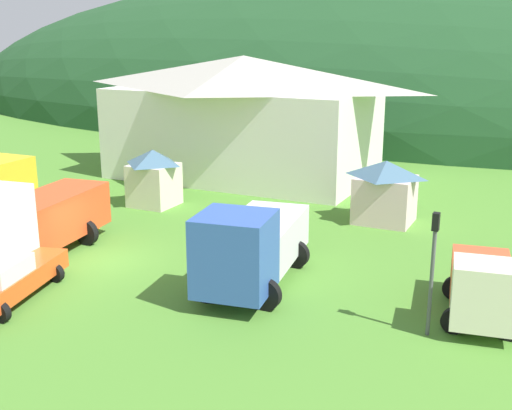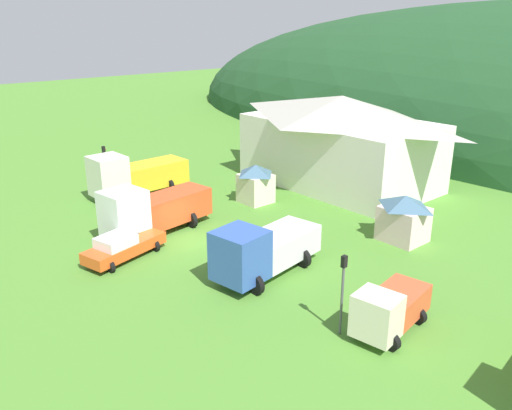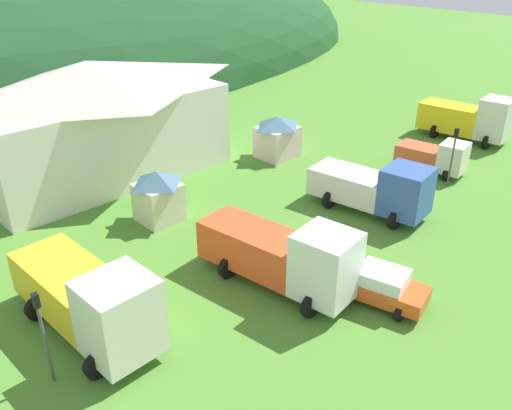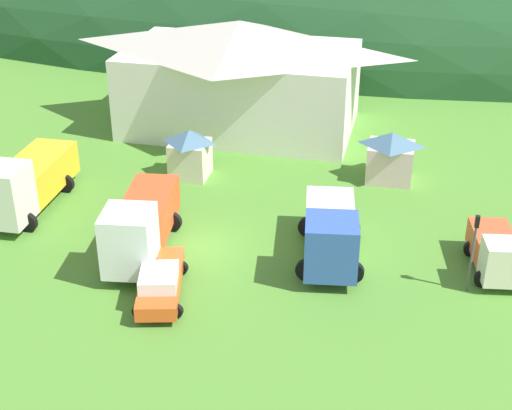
{
  "view_description": "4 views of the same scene",
  "coord_description": "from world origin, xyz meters",
  "px_view_note": "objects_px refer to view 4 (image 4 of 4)",
  "views": [
    {
      "loc": [
        16.43,
        -19.66,
        9.19
      ],
      "look_at": [
        4.13,
        5.8,
        1.46
      ],
      "focal_mm": 44.96,
      "sensor_mm": 36.0,
      "label": 1
    },
    {
      "loc": [
        26.41,
        -17.39,
        13.73
      ],
      "look_at": [
        1.48,
        4.24,
        1.92
      ],
      "focal_mm": 36.6,
      "sensor_mm": 36.0,
      "label": 2
    },
    {
      "loc": [
        -17.89,
        -15.39,
        14.77
      ],
      "look_at": [
        -0.65,
        2.76,
        2.09
      ],
      "focal_mm": 37.4,
      "sensor_mm": 36.0,
      "label": 3
    },
    {
      "loc": [
        10.17,
        -31.31,
        19.62
      ],
      "look_at": [
        2.31,
        2.61,
        1.44
      ],
      "focal_mm": 51.7,
      "sensor_mm": 36.0,
      "label": 4
    }
  ],
  "objects_px": {
    "play_shed_cream": "(190,153)",
    "light_truck_cream": "(497,252)",
    "traffic_light_east": "(474,245)",
    "heavy_rig_striped": "(23,182)",
    "service_pickup_orange": "(160,281)",
    "depot_building": "(240,74)",
    "heavy_rig_white": "(140,225)",
    "box_truck_blue": "(330,233)",
    "play_shed_pink": "(391,155)",
    "traffic_cone_near_pickup": "(165,211)"
  },
  "relations": [
    {
      "from": "play_shed_cream",
      "to": "traffic_cone_near_pickup",
      "type": "height_order",
      "value": "play_shed_cream"
    },
    {
      "from": "service_pickup_orange",
      "to": "traffic_cone_near_pickup",
      "type": "height_order",
      "value": "service_pickup_orange"
    },
    {
      "from": "play_shed_pink",
      "to": "heavy_rig_striped",
      "type": "relative_size",
      "value": 0.38
    },
    {
      "from": "light_truck_cream",
      "to": "depot_building",
      "type": "bearing_deg",
      "value": -142.79
    },
    {
      "from": "heavy_rig_striped",
      "to": "box_truck_blue",
      "type": "xyz_separation_m",
      "value": [
        17.43,
        -1.54,
        -0.16
      ]
    },
    {
      "from": "heavy_rig_striped",
      "to": "traffic_cone_near_pickup",
      "type": "xyz_separation_m",
      "value": [
        7.63,
        1.73,
        -1.8
      ]
    },
    {
      "from": "heavy_rig_white",
      "to": "service_pickup_orange",
      "type": "height_order",
      "value": "heavy_rig_white"
    },
    {
      "from": "play_shed_cream",
      "to": "heavy_rig_striped",
      "type": "height_order",
      "value": "heavy_rig_striped"
    },
    {
      "from": "play_shed_pink",
      "to": "depot_building",
      "type": "bearing_deg",
      "value": 149.58
    },
    {
      "from": "traffic_light_east",
      "to": "heavy_rig_striped",
      "type": "bearing_deg",
      "value": 173.79
    },
    {
      "from": "heavy_rig_striped",
      "to": "box_truck_blue",
      "type": "distance_m",
      "value": 17.5
    },
    {
      "from": "heavy_rig_striped",
      "to": "traffic_light_east",
      "type": "height_order",
      "value": "traffic_light_east"
    },
    {
      "from": "play_shed_cream",
      "to": "traffic_light_east",
      "type": "height_order",
      "value": "traffic_light_east"
    },
    {
      "from": "heavy_rig_striped",
      "to": "service_pickup_orange",
      "type": "xyz_separation_m",
      "value": [
        10.27,
        -6.37,
        -0.97
      ]
    },
    {
      "from": "play_shed_pink",
      "to": "heavy_rig_white",
      "type": "bearing_deg",
      "value": -134.36
    },
    {
      "from": "traffic_cone_near_pickup",
      "to": "service_pickup_orange",
      "type": "bearing_deg",
      "value": -71.93
    },
    {
      "from": "play_shed_cream",
      "to": "traffic_cone_near_pickup",
      "type": "relative_size",
      "value": 6.29
    },
    {
      "from": "service_pickup_orange",
      "to": "traffic_cone_near_pickup",
      "type": "distance_m",
      "value": 8.57
    },
    {
      "from": "traffic_light_east",
      "to": "box_truck_blue",
      "type": "bearing_deg",
      "value": 170.75
    },
    {
      "from": "traffic_light_east",
      "to": "traffic_cone_near_pickup",
      "type": "bearing_deg",
      "value": 165.2
    },
    {
      "from": "heavy_rig_striped",
      "to": "traffic_light_east",
      "type": "relative_size",
      "value": 2.04
    },
    {
      "from": "heavy_rig_white",
      "to": "service_pickup_orange",
      "type": "xyz_separation_m",
      "value": [
        2.19,
        -3.3,
        -0.93
      ]
    },
    {
      "from": "play_shed_pink",
      "to": "heavy_rig_striped",
      "type": "xyz_separation_m",
      "value": [
        -19.68,
        -8.79,
        0.2
      ]
    },
    {
      "from": "heavy_rig_striped",
      "to": "service_pickup_orange",
      "type": "height_order",
      "value": "heavy_rig_striped"
    },
    {
      "from": "play_shed_cream",
      "to": "light_truck_cream",
      "type": "xyz_separation_m",
      "value": [
        17.79,
        -7.32,
        -0.37
      ]
    },
    {
      "from": "heavy_rig_white",
      "to": "box_truck_blue",
      "type": "distance_m",
      "value": 9.47
    },
    {
      "from": "heavy_rig_white",
      "to": "traffic_light_east",
      "type": "relative_size",
      "value": 2.04
    },
    {
      "from": "depot_building",
      "to": "play_shed_pink",
      "type": "height_order",
      "value": "depot_building"
    },
    {
      "from": "play_shed_cream",
      "to": "light_truck_cream",
      "type": "bearing_deg",
      "value": -22.37
    },
    {
      "from": "play_shed_cream",
      "to": "box_truck_blue",
      "type": "height_order",
      "value": "box_truck_blue"
    },
    {
      "from": "traffic_cone_near_pickup",
      "to": "heavy_rig_striped",
      "type": "bearing_deg",
      "value": -167.2
    },
    {
      "from": "service_pickup_orange",
      "to": "depot_building",
      "type": "bearing_deg",
      "value": 170.08
    },
    {
      "from": "play_shed_pink",
      "to": "heavy_rig_striped",
      "type": "distance_m",
      "value": 21.56
    },
    {
      "from": "play_shed_pink",
      "to": "light_truck_cream",
      "type": "bearing_deg",
      "value": -59.16
    },
    {
      "from": "play_shed_cream",
      "to": "box_truck_blue",
      "type": "bearing_deg",
      "value": -39.35
    },
    {
      "from": "traffic_cone_near_pickup",
      "to": "depot_building",
      "type": "bearing_deg",
      "value": 85.65
    },
    {
      "from": "box_truck_blue",
      "to": "traffic_light_east",
      "type": "distance_m",
      "value": 6.82
    },
    {
      "from": "depot_building",
      "to": "box_truck_blue",
      "type": "xyz_separation_m",
      "value": [
        8.77,
        -16.8,
        -2.32
      ]
    },
    {
      "from": "box_truck_blue",
      "to": "light_truck_cream",
      "type": "distance_m",
      "value": 8.04
    },
    {
      "from": "play_shed_pink",
      "to": "heavy_rig_white",
      "type": "distance_m",
      "value": 16.59
    },
    {
      "from": "box_truck_blue",
      "to": "traffic_light_east",
      "type": "height_order",
      "value": "traffic_light_east"
    },
    {
      "from": "light_truck_cream",
      "to": "heavy_rig_striped",
      "type": "bearing_deg",
      "value": -100.83
    },
    {
      "from": "play_shed_pink",
      "to": "traffic_light_east",
      "type": "distance_m",
      "value": 12.28
    },
    {
      "from": "play_shed_pink",
      "to": "box_truck_blue",
      "type": "xyz_separation_m",
      "value": [
        -2.25,
        -10.33,
        0.04
      ]
    },
    {
      "from": "depot_building",
      "to": "traffic_cone_near_pickup",
      "type": "bearing_deg",
      "value": -94.35
    },
    {
      "from": "play_shed_cream",
      "to": "traffic_cone_near_pickup",
      "type": "bearing_deg",
      "value": -90.14
    },
    {
      "from": "heavy_rig_white",
      "to": "box_truck_blue",
      "type": "height_order",
      "value": "heavy_rig_white"
    },
    {
      "from": "box_truck_blue",
      "to": "service_pickup_orange",
      "type": "bearing_deg",
      "value": -64.4
    },
    {
      "from": "play_shed_cream",
      "to": "box_truck_blue",
      "type": "xyz_separation_m",
      "value": [
        9.79,
        -8.03,
        0.06
      ]
    },
    {
      "from": "heavy_rig_striped",
      "to": "light_truck_cream",
      "type": "relative_size",
      "value": 1.67
    }
  ]
}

